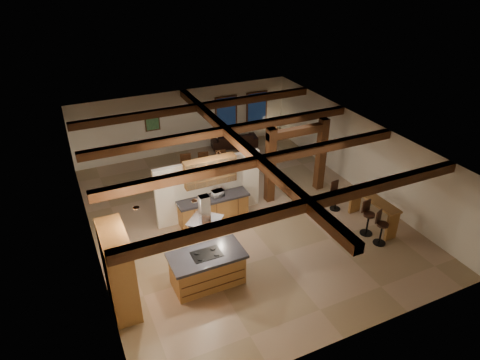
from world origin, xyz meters
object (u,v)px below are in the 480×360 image
at_px(dining_table, 206,177).
at_px(sofa, 234,140).
at_px(kitchen_island, 207,268).
at_px(bar_counter, 374,207).

distance_m(dining_table, sofa, 3.86).
bearing_deg(kitchen_island, sofa, 61.17).
xyz_separation_m(dining_table, sofa, (2.55, 2.91, -0.02)).
relative_size(kitchen_island, sofa, 0.96).
relative_size(dining_table, bar_counter, 0.96).
relative_size(sofa, bar_counter, 1.08).
bearing_deg(kitchen_island, dining_table, 69.56).
relative_size(kitchen_island, dining_table, 1.09).
bearing_deg(sofa, dining_table, 59.59).
bearing_deg(dining_table, kitchen_island, -122.72).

